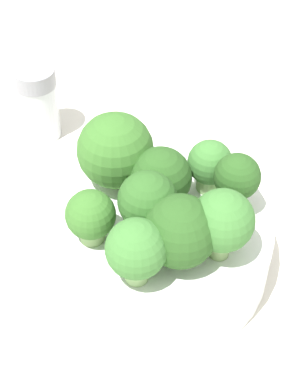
{
  "coord_description": "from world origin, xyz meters",
  "views": [
    {
      "loc": [
        0.32,
        -0.06,
        0.39
      ],
      "look_at": [
        0.0,
        0.0,
        0.07
      ],
      "focal_mm": 60.0,
      "sensor_mm": 36.0,
      "label": 1
    }
  ],
  "objects": [
    {
      "name": "ground_plane",
      "position": [
        0.0,
        0.0,
        0.0
      ],
      "size": [
        3.0,
        3.0,
        0.0
      ],
      "primitive_type": "plane",
      "color": "silver"
    },
    {
      "name": "bowl",
      "position": [
        0.0,
        0.0,
        0.02
      ],
      "size": [
        0.19,
        0.19,
        0.04
      ],
      "primitive_type": "cylinder",
      "color": "white",
      "rests_on": "ground_plane"
    },
    {
      "name": "broccoli_floret_0",
      "position": [
        0.04,
        0.05,
        0.08
      ],
      "size": [
        0.04,
        0.04,
        0.06
      ],
      "color": "#7A9E5B",
      "rests_on": "bowl"
    },
    {
      "name": "broccoli_floret_1",
      "position": [
        -0.05,
        -0.01,
        0.08
      ],
      "size": [
        0.06,
        0.06,
        0.06
      ],
      "color": "#84AD66",
      "rests_on": "bowl"
    },
    {
      "name": "broccoli_floret_2",
      "position": [
        -0.02,
        0.02,
        0.07
      ],
      "size": [
        0.05,
        0.05,
        0.05
      ],
      "color": "#8EB770",
      "rests_on": "bowl"
    },
    {
      "name": "broccoli_floret_3",
      "position": [
        -0.03,
        0.06,
        0.07
      ],
      "size": [
        0.03,
        0.03,
        0.04
      ],
      "color": "#84AD66",
      "rests_on": "bowl"
    },
    {
      "name": "broccoli_floret_4",
      "position": [
        0.05,
        -0.02,
        0.07
      ],
      "size": [
        0.04,
        0.04,
        0.05
      ],
      "color": "#84AD66",
      "rests_on": "bowl"
    },
    {
      "name": "broccoli_floret_5",
      "position": [
        0.01,
        -0.0,
        0.08
      ],
      "size": [
        0.04,
        0.04,
        0.06
      ],
      "color": "#7A9E5B",
      "rests_on": "bowl"
    },
    {
      "name": "broccoli_floret_6",
      "position": [
        0.01,
        -0.04,
        0.07
      ],
      "size": [
        0.04,
        0.04,
        0.04
      ],
      "color": "#7A9E5B",
      "rests_on": "bowl"
    },
    {
      "name": "broccoli_floret_7",
      "position": [
        -0.0,
        0.07,
        0.07
      ],
      "size": [
        0.03,
        0.03,
        0.05
      ],
      "color": "#84AD66",
      "rests_on": "bowl"
    },
    {
      "name": "broccoli_floret_8",
      "position": [
        0.04,
        0.02,
        0.07
      ],
      "size": [
        0.05,
        0.05,
        0.06
      ],
      "color": "#7A9E5B",
      "rests_on": "bowl"
    },
    {
      "name": "pepper_shaker",
      "position": [
        -0.17,
        -0.07,
        0.04
      ],
      "size": [
        0.04,
        0.04,
        0.07
      ],
      "color": "silver",
      "rests_on": "ground_plane"
    }
  ]
}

